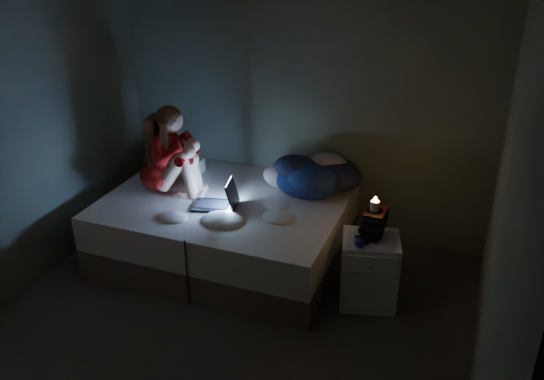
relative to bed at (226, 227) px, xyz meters
The scene contains 13 objects.
floor 1.22m from the bed, 68.11° to the right, with size 3.60×3.80×0.02m, color #312D2B.
wall_back 1.37m from the bed, 61.38° to the left, with size 3.60×0.02×2.60m, color #4C4F4A.
wall_right 2.70m from the bed, 26.03° to the right, with size 0.02×3.80×2.60m, color #4C4F4A.
bed is the anchor object (origin of this frame).
pillow 0.86m from the bed, 152.98° to the left, with size 0.48×0.34×0.14m, color white.
woman 0.94m from the bed, behind, with size 0.52×0.34×0.84m, color #710303, non-canonical shape.
laptop 0.46m from the bed, 96.56° to the right, with size 0.38×0.27×0.27m, color black, non-canonical shape.
clothes_pile 0.90m from the bed, 30.82° to the left, with size 0.64×0.52×0.39m, color #0E123C, non-canonical shape.
nightstand 1.40m from the bed, ahead, with size 0.44×0.39×0.59m, color silver.
book_stack 1.45m from the bed, ahead, with size 0.19×0.25×0.22m, color black, non-canonical shape.
candle 1.50m from the bed, ahead, with size 0.07×0.07×0.08m, color beige.
phone 1.37m from the bed, 12.16° to the right, with size 0.07×0.14×0.01m, color black.
blue_orb 1.38m from the bed, 16.55° to the right, with size 0.08×0.08×0.08m, color navy.
Camera 1 is at (1.60, -3.05, 2.88)m, focal length 37.95 mm.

